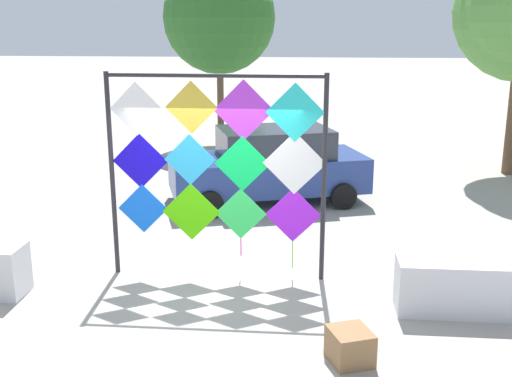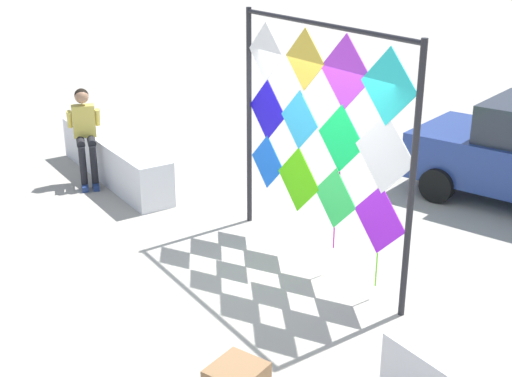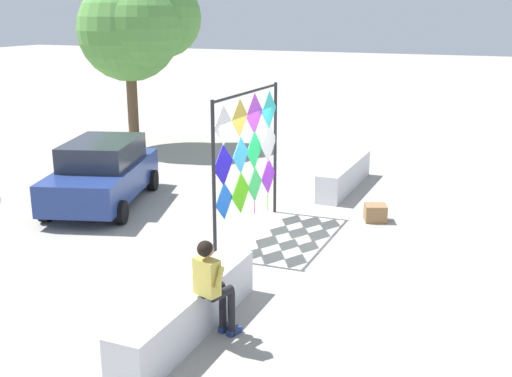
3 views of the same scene
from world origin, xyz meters
name	(u,v)px [view 2 (image 2 of 3)]	position (x,y,z in m)	size (l,w,h in m)	color
ground	(268,274)	(0.00, 0.00, 0.00)	(120.00, 120.00, 0.00)	#9E998E
plaza_ledge_left	(114,159)	(-4.20, -0.24, 0.35)	(3.34, 0.56, 0.71)	silver
kite_display_rack	(321,126)	(0.07, 0.70, 1.79)	(3.14, 0.07, 3.00)	#232328
seated_vendor	(85,129)	(-4.26, -0.68, 0.92)	(0.73, 0.57, 1.55)	black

